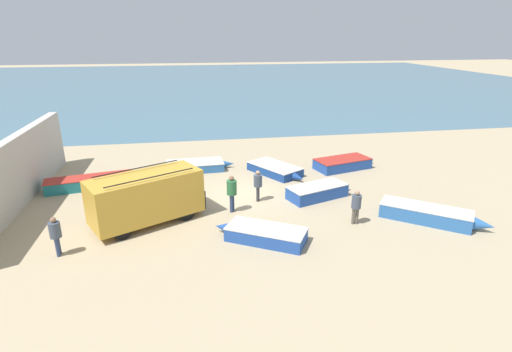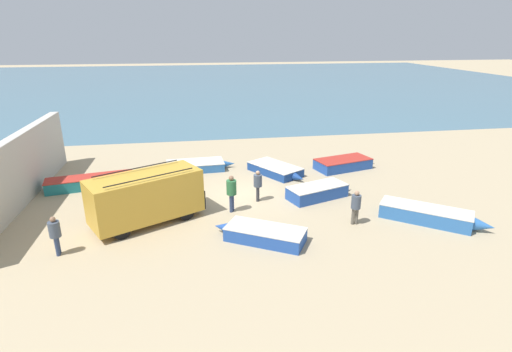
% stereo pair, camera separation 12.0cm
% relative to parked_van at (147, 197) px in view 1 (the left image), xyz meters
% --- Properties ---
extents(ground_plane, '(200.00, 200.00, 0.00)m').
position_rel_parked_van_xyz_m(ground_plane, '(4.67, 2.20, -1.24)').
color(ground_plane, tan).
extents(sea_water, '(120.00, 80.00, 0.01)m').
position_rel_parked_van_xyz_m(sea_water, '(4.67, 54.20, -1.23)').
color(sea_water, '#477084').
rests_on(sea_water, ground_plane).
extents(harbor_wall, '(0.50, 13.51, 3.36)m').
position_rel_parked_van_xyz_m(harbor_wall, '(-6.38, 3.20, 0.44)').
color(harbor_wall, '#BCB7AD').
rests_on(harbor_wall, ground_plane).
extents(parked_van, '(5.21, 3.97, 2.39)m').
position_rel_parked_van_xyz_m(parked_van, '(0.00, 0.00, 0.00)').
color(parked_van, gold).
rests_on(parked_van, ground_plane).
extents(fishing_rowboat_0, '(3.18, 3.96, 0.52)m').
position_rel_parked_van_xyz_m(fishing_rowboat_0, '(7.07, 5.48, -0.98)').
color(fishing_rowboat_0, navy).
rests_on(fishing_rowboat_0, ground_plane).
extents(fishing_rowboat_1, '(3.85, 2.79, 0.58)m').
position_rel_parked_van_xyz_m(fishing_rowboat_1, '(4.77, -2.52, -0.95)').
color(fishing_rowboat_1, '#234CA3').
rests_on(fishing_rowboat_1, ground_plane).
extents(fishing_rowboat_2, '(3.87, 2.28, 0.67)m').
position_rel_parked_van_xyz_m(fishing_rowboat_2, '(8.51, 1.50, -0.90)').
color(fishing_rowboat_2, '#234CA3').
rests_on(fishing_rowboat_2, ground_plane).
extents(fishing_rowboat_3, '(4.29, 1.90, 0.53)m').
position_rel_parked_van_xyz_m(fishing_rowboat_3, '(2.35, 7.01, -0.97)').
color(fishing_rowboat_3, '#2D66AD').
rests_on(fishing_rowboat_3, ground_plane).
extents(fishing_rowboat_4, '(4.32, 2.46, 0.65)m').
position_rel_parked_van_xyz_m(fishing_rowboat_4, '(11.53, 5.75, -0.91)').
color(fishing_rowboat_4, '#234CA3').
rests_on(fishing_rowboat_4, ground_plane).
extents(fishing_rowboat_5, '(5.61, 2.06, 0.63)m').
position_rel_parked_van_xyz_m(fishing_rowboat_5, '(-3.31, 4.95, -0.92)').
color(fishing_rowboat_5, '#1E757F').
rests_on(fishing_rowboat_5, ground_plane).
extents(fishing_rowboat_6, '(4.29, 3.63, 0.67)m').
position_rel_parked_van_xyz_m(fishing_rowboat_6, '(12.53, -2.08, -0.90)').
color(fishing_rowboat_6, '#2D66AD').
rests_on(fishing_rowboat_6, ground_plane).
extents(fisherman_0, '(0.42, 0.42, 1.59)m').
position_rel_parked_van_xyz_m(fisherman_0, '(9.10, -1.73, -0.28)').
color(fisherman_0, '#5B564C').
rests_on(fisherman_0, ground_plane).
extents(fisherman_1, '(0.48, 0.48, 1.81)m').
position_rel_parked_van_xyz_m(fisherman_1, '(3.84, 0.52, -0.16)').
color(fisherman_1, navy).
rests_on(fisherman_1, ground_plane).
extents(fisherman_2, '(0.42, 0.42, 1.61)m').
position_rel_parked_van_xyz_m(fisherman_2, '(-3.18, -2.37, -0.28)').
color(fisherman_2, navy).
rests_on(fisherman_2, ground_plane).
extents(fisherman_3, '(0.42, 0.42, 1.61)m').
position_rel_parked_van_xyz_m(fisherman_3, '(5.28, 1.58, -0.27)').
color(fisherman_3, '#38383D').
rests_on(fisherman_3, ground_plane).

